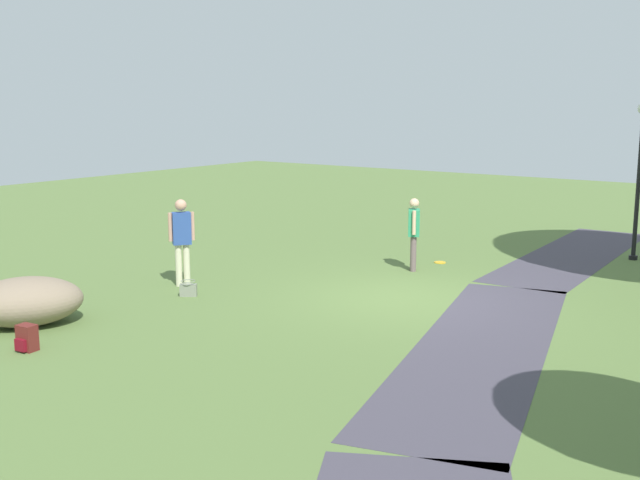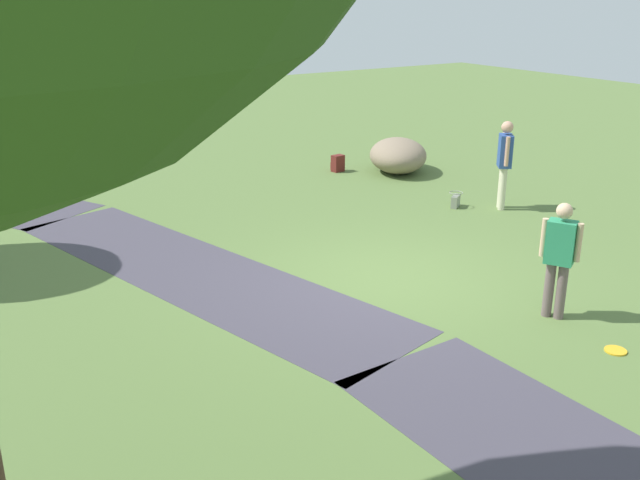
% 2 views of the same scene
% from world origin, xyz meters
% --- Properties ---
extents(ground_plane, '(48.00, 48.00, 0.00)m').
position_xyz_m(ground_plane, '(0.00, 0.00, 0.00)').
color(ground_plane, '#567039').
extents(footpath_segment_near, '(8.06, 2.19, 0.01)m').
position_xyz_m(footpath_segment_near, '(-6.00, 1.21, 0.00)').
color(footpath_segment_near, '#413C49').
rests_on(footpath_segment_near, ground).
extents(footpath_segment_mid, '(8.23, 3.79, 0.01)m').
position_xyz_m(footpath_segment_mid, '(1.88, 2.32, 0.00)').
color(footpath_segment_mid, '#413C49').
rests_on(footpath_segment_mid, ground).
extents(lamp_post, '(0.28, 0.28, 3.65)m').
position_xyz_m(lamp_post, '(-6.25, 2.53, 2.25)').
color(lamp_post, black).
rests_on(lamp_post, ground).
extents(lawn_boulder, '(2.29, 2.15, 0.81)m').
position_xyz_m(lawn_boulder, '(5.22, -4.34, 0.40)').
color(lawn_boulder, '#86735E').
rests_on(lawn_boulder, ground).
extents(woman_with_handbag, '(0.43, 0.41, 1.76)m').
position_xyz_m(woman_with_handbag, '(1.74, -4.21, 1.03)').
color(woman_with_handbag, beige).
rests_on(woman_with_handbag, ground).
extents(man_near_boulder, '(0.46, 0.39, 1.60)m').
position_xyz_m(man_near_boulder, '(-2.21, -1.12, 0.92)').
color(man_near_boulder, '#6C5959').
rests_on(man_near_boulder, ground).
extents(handbag_on_grass, '(0.38, 0.38, 0.31)m').
position_xyz_m(handbag_on_grass, '(2.29, -3.51, 0.14)').
color(handbag_on_grass, gray).
rests_on(handbag_on_grass, ground).
extents(backpack_by_boulder, '(0.29, 0.30, 0.40)m').
position_xyz_m(backpack_by_boulder, '(6.03, -3.14, 0.19)').
color(backpack_by_boulder, maroon).
rests_on(backpack_by_boulder, ground).
extents(frisbee_on_grass, '(0.27, 0.27, 0.02)m').
position_xyz_m(frisbee_on_grass, '(-3.28, -1.00, 0.01)').
color(frisbee_on_grass, gold).
rests_on(frisbee_on_grass, ground).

